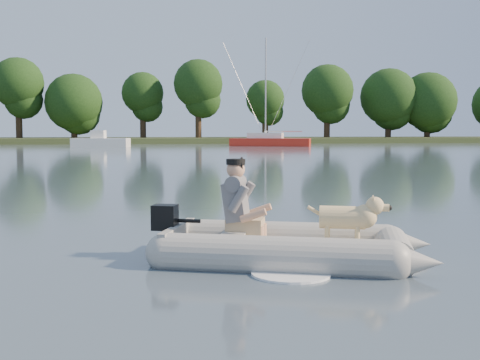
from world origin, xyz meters
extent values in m
plane|color=slate|center=(0.00, 0.00, 0.00)|extent=(160.00, 160.00, 0.00)
cube|color=#47512D|center=(0.00, 62.00, 0.25)|extent=(160.00, 12.00, 0.70)
cylinder|color=#332316|center=(-15.65, 61.01, 2.12)|extent=(0.70, 0.70, 4.24)
sphere|color=#214517|center=(-15.65, 61.01, 6.48)|extent=(5.55, 5.55, 5.55)
cylinder|color=#332316|center=(-9.90, 61.33, 1.47)|extent=(0.70, 0.70, 2.94)
sphere|color=#214517|center=(-9.90, 61.33, 4.49)|extent=(6.27, 6.27, 6.27)
cylinder|color=#332316|center=(-2.42, 61.95, 1.84)|extent=(0.70, 0.70, 3.67)
sphere|color=#214517|center=(-2.42, 61.95, 5.61)|extent=(4.69, 4.69, 4.69)
cylinder|color=#332316|center=(3.70, 60.15, 2.15)|extent=(0.70, 0.70, 4.29)
sphere|color=#214517|center=(3.70, 60.15, 6.56)|extent=(5.43, 5.43, 5.43)
cylinder|color=#332316|center=(11.30, 60.43, 1.61)|extent=(0.70, 0.70, 3.21)
sphere|color=#214517|center=(11.30, 60.43, 4.91)|extent=(4.41, 4.41, 4.41)
cylinder|color=#332316|center=(18.70, 61.04, 1.97)|extent=(0.70, 0.70, 3.94)
sphere|color=#214517|center=(18.70, 61.04, 6.02)|extent=(6.03, 6.03, 6.03)
cylinder|color=#332316|center=(26.27, 61.31, 1.76)|extent=(0.70, 0.70, 3.52)
sphere|color=#214517|center=(26.27, 61.31, 5.37)|extent=(6.68, 6.68, 6.68)
cylinder|color=#332316|center=(31.05, 61.08, 1.61)|extent=(0.70, 0.70, 3.21)
sphere|color=#214517|center=(31.05, 61.08, 4.91)|extent=(6.79, 6.79, 6.79)
cube|color=red|center=(9.33, 47.20, 0.27)|extent=(7.55, 4.42, 0.91)
cube|color=white|center=(8.91, 47.35, 0.95)|extent=(3.53, 2.58, 0.54)
cylinder|color=#A5A5AA|center=(8.91, 47.35, 5.25)|extent=(0.14, 0.14, 9.05)
camera|label=1|loc=(-1.15, -6.89, 1.53)|focal=45.00mm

